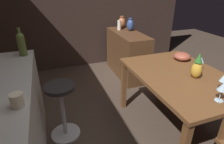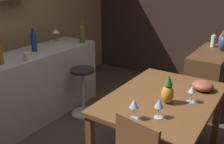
% 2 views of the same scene
% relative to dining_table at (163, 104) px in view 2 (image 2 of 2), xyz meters
% --- Properties ---
extents(wall_side_right, '(0.10, 4.40, 2.60)m').
position_rel_dining_table_xyz_m(wall_side_right, '(2.37, 0.62, 0.64)').
color(wall_side_right, '#33231E').
rests_on(wall_side_right, ground_plane).
extents(dining_table, '(1.32, 0.92, 0.74)m').
position_rel_dining_table_xyz_m(dining_table, '(0.00, 0.00, 0.00)').
color(dining_table, brown).
rests_on(dining_table, ground_plane).
extents(kitchen_counter, '(2.10, 0.60, 0.90)m').
position_rel_dining_table_xyz_m(kitchen_counter, '(-0.14, 1.78, -0.21)').
color(kitchen_counter, '#B2ADA3').
rests_on(kitchen_counter, ground_plane).
extents(sideboard_cabinet, '(1.10, 0.44, 0.82)m').
position_rel_dining_table_xyz_m(sideboard_cabinet, '(1.59, -0.08, -0.25)').
color(sideboard_cabinet, '#56351E').
rests_on(sideboard_cabinet, ground_plane).
extents(bar_stool, '(0.34, 0.34, 0.67)m').
position_rel_dining_table_xyz_m(bar_stool, '(0.33, 1.26, -0.30)').
color(bar_stool, '#262323').
rests_on(bar_stool, ground_plane).
extents(wine_glass_left, '(0.07, 0.07, 0.16)m').
position_rel_dining_table_xyz_m(wine_glass_left, '(-0.39, -0.12, 0.20)').
color(wine_glass_left, silver).
rests_on(wine_glass_left, dining_table).
extents(wine_glass_right, '(0.08, 0.08, 0.15)m').
position_rel_dining_table_xyz_m(wine_glass_right, '(0.02, -0.25, 0.20)').
color(wine_glass_right, silver).
rests_on(wine_glass_right, dining_table).
extents(wine_glass_center, '(0.08, 0.08, 0.17)m').
position_rel_dining_table_xyz_m(wine_glass_center, '(-0.51, 0.04, 0.21)').
color(wine_glass_center, silver).
rests_on(wine_glass_center, dining_table).
extents(pineapple_centerpiece, '(0.11, 0.11, 0.27)m').
position_rel_dining_table_xyz_m(pineapple_centerpiece, '(-0.11, -0.08, 0.20)').
color(pineapple_centerpiece, gold).
rests_on(pineapple_centerpiece, dining_table).
extents(fruit_bowl, '(0.21, 0.21, 0.10)m').
position_rel_dining_table_xyz_m(fruit_bowl, '(0.35, -0.27, 0.13)').
color(fruit_bowl, '#9E4C38').
rests_on(fruit_bowl, dining_table).
extents(wine_bottle_olive, '(0.08, 0.08, 0.31)m').
position_rel_dining_table_xyz_m(wine_bottle_olive, '(0.74, 1.58, 0.38)').
color(wine_bottle_olive, '#475623').
rests_on(wine_bottle_olive, kitchen_counter).
extents(wine_bottle_cobalt, '(0.07, 0.07, 0.29)m').
position_rel_dining_table_xyz_m(wine_bottle_cobalt, '(0.03, 1.80, 0.38)').
color(wine_bottle_cobalt, navy).
rests_on(wine_bottle_cobalt, kitchen_counter).
extents(cup_cream, '(0.12, 0.08, 0.09)m').
position_rel_dining_table_xyz_m(cup_cream, '(-0.28, 1.56, 0.29)').
color(cup_cream, beige).
rests_on(cup_cream, kitchen_counter).
extents(counter_lamp, '(0.12, 0.12, 0.18)m').
position_rel_dining_table_xyz_m(counter_lamp, '(0.59, 1.97, 0.38)').
color(counter_lamp, '#A58447').
rests_on(counter_lamp, kitchen_counter).
extents(pillar_candle_tall, '(0.07, 0.07, 0.20)m').
position_rel_dining_table_xyz_m(pillar_candle_tall, '(1.85, -0.01, 0.25)').
color(pillar_candle_tall, white).
rests_on(pillar_candle_tall, sideboard_cabinet).
extents(vase_ceramic_blue, '(0.13, 0.13, 0.23)m').
position_rel_dining_table_xyz_m(vase_ceramic_blue, '(1.71, -0.17, 0.27)').
color(vase_ceramic_blue, '#334C8C').
rests_on(vase_ceramic_blue, sideboard_cabinet).
extents(vase_copper, '(0.15, 0.15, 0.22)m').
position_rel_dining_table_xyz_m(vase_copper, '(2.00, -0.13, 0.27)').
color(vase_copper, '#B26038').
rests_on(vase_copper, sideboard_cabinet).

